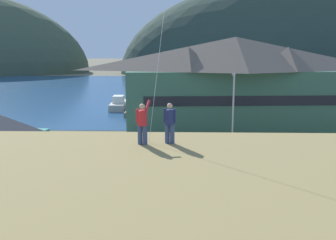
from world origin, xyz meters
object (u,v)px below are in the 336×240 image
parked_car_back_row_right (186,151)px  moored_boat_outer_mooring (163,108)px  storage_shed_near_lot (1,142)px  parked_car_mid_row_center (86,145)px  parked_car_front_row_red (212,169)px  person_companion (170,122)px  storage_shed_waterside (172,106)px  parking_light_pole (233,106)px  harbor_lodge (235,80)px  wharf_dock (141,107)px  parked_car_lone_by_shed (52,174)px  person_kite_flyer (142,122)px  moored_boat_wharfside (119,104)px

parked_car_back_row_right → moored_boat_outer_mooring: bearing=96.8°
storage_shed_near_lot → parked_car_mid_row_center: storage_shed_near_lot is taller
parked_car_front_row_red → person_companion: 12.00m
storage_shed_waterside → moored_boat_outer_mooring: size_ratio=0.68×
storage_shed_near_lot → parked_car_back_row_right: storage_shed_near_lot is taller
parked_car_front_row_red → parked_car_mid_row_center: size_ratio=0.97×
storage_shed_near_lot → parking_light_pole: (19.21, 7.14, 1.84)m
storage_shed_waterside → parking_light_pole: size_ratio=0.79×
harbor_lodge → wharf_dock: (-12.84, 12.87, -5.44)m
storage_shed_near_lot → parked_car_lone_by_shed: 6.46m
parked_car_back_row_right → person_kite_flyer: person_kite_flyer is taller
parking_light_pole → person_kite_flyer: 21.02m
harbor_lodge → storage_shed_waterside: (-7.65, 0.20, -3.22)m
harbor_lodge → parking_light_pole: harbor_lodge is taller
parked_car_front_row_red → person_kite_flyer: (-4.00, -10.46, 5.55)m
harbor_lodge → person_companion: size_ratio=16.10×
parked_car_mid_row_center → parking_light_pole: (13.53, 3.09, 3.16)m
person_companion → parked_car_lone_by_shed: bearing=133.7°
storage_shed_waterside → parked_car_lone_by_shed: storage_shed_waterside is taller
parked_car_front_row_red → parked_car_mid_row_center: (-10.78, 6.21, 0.00)m
harbor_lodge → storage_shed_waterside: size_ratio=4.92×
parked_car_back_row_right → parked_car_lone_by_shed: size_ratio=1.03×
parking_light_pole → moored_boat_outer_mooring: bearing=110.5°
parking_light_pole → parked_car_back_row_right: bearing=-134.5°
wharf_dock → moored_boat_outer_mooring: moored_boat_outer_mooring is taller
parking_light_pole → person_companion: bearing=-106.0°
wharf_dock → moored_boat_wharfside: 3.55m
storage_shed_near_lot → storage_shed_waterside: 21.85m
parked_car_front_row_red → parked_car_lone_by_shed: (-11.27, -1.45, 0.00)m
parked_car_front_row_red → storage_shed_waterside: bearing=99.5°
moored_boat_outer_mooring → person_companion: size_ratio=4.81×
moored_boat_outer_mooring → parked_car_back_row_right: 25.05m
parked_car_front_row_red → parked_car_back_row_right: bearing=111.6°
storage_shed_waterside → moored_boat_outer_mooring: (-1.52, 9.89, -1.85)m
moored_boat_outer_mooring → parking_light_pole: (7.56, -20.20, 3.51)m
moored_boat_wharfside → person_kite_flyer: 44.25m
moored_boat_wharfside → person_companion: size_ratio=4.22×
moored_boat_wharfside → parked_car_back_row_right: moored_boat_wharfside is taller
parked_car_lone_by_shed → person_companion: bearing=-46.3°
parked_car_back_row_right → harbor_lodge: bearing=67.3°
moored_boat_outer_mooring → parked_car_front_row_red: (4.81, -29.50, 0.34)m
storage_shed_near_lot → parked_car_front_row_red: storage_shed_near_lot is taller
parked_car_front_row_red → parked_car_lone_by_shed: bearing=-172.7°
storage_shed_near_lot → moored_boat_outer_mooring: 29.76m
wharf_dock → moored_boat_wharfside: size_ratio=2.03×
parked_car_lone_by_shed → storage_shed_waterside: bearing=69.3°
parked_car_mid_row_center → person_companion: bearing=-64.3°
storage_shed_waterside → person_companion: 30.15m
harbor_lodge → moored_boat_outer_mooring: size_ratio=3.35×
storage_shed_waterside → parked_car_front_row_red: bearing=-80.5°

